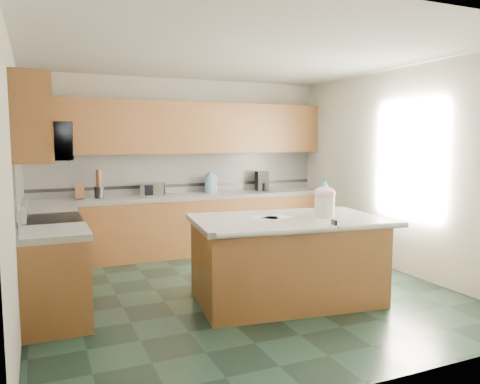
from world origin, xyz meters
TOP-DOWN VIEW (x-y plane):
  - floor at (0.00, 0.00)m, footprint 4.60×4.60m
  - ceiling at (0.00, 0.00)m, footprint 4.60×4.60m
  - wall_back at (0.00, 2.32)m, footprint 4.60×0.04m
  - wall_front at (0.00, -2.32)m, footprint 4.60×0.04m
  - wall_left at (-2.32, 0.00)m, footprint 0.04×4.60m
  - wall_right at (2.32, 0.00)m, footprint 0.04×4.60m
  - back_base_cab at (0.00, 2.00)m, footprint 4.60×0.60m
  - back_countertop at (0.00, 2.00)m, footprint 4.60×0.64m
  - back_upper_cab at (0.00, 2.13)m, footprint 4.60×0.33m
  - back_backsplash at (0.00, 2.29)m, footprint 4.60×0.02m
  - back_accent_band at (0.00, 2.28)m, footprint 4.60×0.01m
  - left_base_cab_rear at (-2.00, 1.29)m, footprint 0.60×0.82m
  - left_counter_rear at (-2.00, 1.29)m, footprint 0.64×0.82m
  - left_base_cab_front at (-2.00, -0.24)m, footprint 0.60×0.72m
  - left_counter_front at (-2.00, -0.24)m, footprint 0.64×0.72m
  - left_backsplash at (-2.29, 0.55)m, footprint 0.02×2.30m
  - left_accent_band at (-2.28, 0.55)m, footprint 0.01×2.30m
  - left_upper_cab_rear at (-2.13, 1.42)m, footprint 0.33×1.09m
  - left_upper_cab_front at (-2.13, -0.24)m, footprint 0.33×0.72m
  - range_body at (-2.00, 0.50)m, footprint 0.60×0.76m
  - range_oven_door at (-1.71, 0.50)m, footprint 0.02×0.68m
  - range_cooktop at (-2.00, 0.50)m, footprint 0.62×0.78m
  - range_handle at (-1.68, 0.50)m, footprint 0.02×0.66m
  - range_backguard at (-2.26, 0.50)m, footprint 0.06×0.76m
  - microwave at (-2.00, 0.50)m, footprint 0.50×0.73m
  - island_base at (0.34, -0.49)m, footprint 2.02×1.32m
  - island_top at (0.34, -0.49)m, footprint 2.14×1.43m
  - island_bullnose at (0.34, -1.09)m, footprint 1.99×0.31m
  - treat_jar at (0.72, -0.62)m, footprint 0.24×0.24m
  - treat_jar_lid at (0.72, -0.62)m, footprint 0.23×0.23m
  - treat_jar_knob at (0.72, -0.62)m, footprint 0.08×0.03m
  - treat_jar_knob_end_l at (0.68, -0.62)m, footprint 0.04×0.04m
  - treat_jar_knob_end_r at (0.76, -0.62)m, footprint 0.04×0.04m
  - soap_bottle_island at (0.89, -0.37)m, footprint 0.19×0.19m
  - paper_sheet_a at (0.24, -0.44)m, footprint 0.37×0.33m
  - paper_sheet_b at (0.11, -0.42)m, footprint 0.33×0.30m
  - clamp_body at (0.54, -1.07)m, footprint 0.04×0.09m
  - clamp_handle at (0.54, -1.12)m, footprint 0.01×0.06m
  - knife_block at (-1.57, 2.05)m, footprint 0.13×0.17m
  - utensil_crock at (-1.30, 2.08)m, footprint 0.13×0.13m
  - utensil_bundle at (-1.30, 2.08)m, footprint 0.08×0.08m
  - toaster_oven at (-0.53, 2.05)m, footprint 0.40×0.34m
  - toaster_oven_door at (-0.53, 1.94)m, footprint 0.30×0.01m
  - paper_towel at (0.46, 2.10)m, footprint 0.11×0.11m
  - paper_towel_base at (0.46, 2.10)m, footprint 0.17×0.17m
  - water_jug at (0.39, 2.06)m, footprint 0.18×0.18m
  - water_jug_neck at (0.39, 2.06)m, footprint 0.08×0.08m
  - coffee_maker at (1.30, 2.08)m, footprint 0.22×0.24m
  - coffee_carafe at (1.30, 2.03)m, footprint 0.13×0.13m
  - soap_bottle_back at (1.31, 2.05)m, footprint 0.15×0.15m
  - soap_back_cap at (1.31, 2.05)m, footprint 0.02×0.02m
  - window_light_proxy at (2.29, -0.20)m, footprint 0.02×1.40m

SIDE VIEW (x-z plane):
  - floor at x=0.00m, z-range 0.00..0.00m
  - range_oven_door at x=-1.71m, z-range 0.12..0.68m
  - back_base_cab at x=0.00m, z-range 0.00..0.86m
  - left_base_cab_rear at x=-2.00m, z-range 0.00..0.86m
  - left_base_cab_front at x=-2.00m, z-range 0.00..0.86m
  - island_base at x=0.34m, z-range 0.00..0.86m
  - range_body at x=-2.00m, z-range 0.00..0.88m
  - range_handle at x=-1.68m, z-range 0.77..0.79m
  - back_countertop at x=0.00m, z-range 0.86..0.92m
  - left_counter_rear at x=-2.00m, z-range 0.86..0.92m
  - left_counter_front at x=-2.00m, z-range 0.86..0.92m
  - island_top at x=0.34m, z-range 0.86..0.92m
  - island_bullnose at x=0.34m, z-range 0.86..0.92m
  - range_cooktop at x=-2.00m, z-range 0.88..0.92m
  - clamp_handle at x=0.54m, z-range 0.90..0.92m
  - paper_sheet_a at x=0.24m, z-range 0.92..0.92m
  - paper_sheet_b at x=0.11m, z-range 0.92..0.92m
  - paper_towel_base at x=0.46m, z-range 0.92..0.93m
  - clamp_body at x=0.54m, z-range 0.89..0.97m
  - coffee_carafe at x=1.30m, z-range 0.92..1.05m
  - utensil_crock at x=-1.30m, z-range 0.92..1.09m
  - toaster_oven at x=-0.53m, z-range 0.92..1.12m
  - toaster_oven_door at x=-0.53m, z-range 0.94..1.10m
  - range_backguard at x=-2.26m, z-range 0.93..1.11m
  - knife_block at x=-1.57m, z-range 0.91..1.15m
  - treat_jar at x=0.72m, z-range 0.92..1.14m
  - soap_bottle_back at x=1.31m, z-range 0.92..1.15m
  - back_accent_band at x=0.00m, z-range 1.02..1.06m
  - left_accent_band at x=-2.28m, z-range 1.02..1.06m
  - paper_towel at x=0.46m, z-range 0.92..1.17m
  - water_jug at x=0.39m, z-range 0.92..1.21m
  - coffee_maker at x=1.30m, z-range 0.92..1.24m
  - soap_bottle_island at x=0.89m, z-range 0.92..1.33m
  - soap_back_cap at x=1.31m, z-range 1.15..1.18m
  - treat_jar_lid at x=0.72m, z-range 1.11..1.25m
  - utensil_bundle at x=-1.30m, z-range 1.09..1.33m
  - treat_jar_knob at x=0.72m, z-range 1.21..1.24m
  - treat_jar_knob_end_l at x=0.68m, z-range 1.21..1.25m
  - treat_jar_knob_end_r at x=0.76m, z-range 1.21..1.25m
  - water_jug_neck at x=0.39m, z-range 1.21..1.26m
  - back_backsplash at x=0.00m, z-range 0.92..1.55m
  - left_backsplash at x=-2.29m, z-range 0.92..1.55m
  - wall_back at x=0.00m, z-range 0.00..2.70m
  - wall_front at x=0.00m, z-range 0.00..2.70m
  - wall_left at x=-2.32m, z-range 0.00..2.70m
  - wall_right at x=2.32m, z-range 0.00..2.70m
  - window_light_proxy at x=2.29m, z-range 0.95..2.05m
  - microwave at x=-2.00m, z-range 1.53..1.94m
  - back_upper_cab at x=0.00m, z-range 1.55..2.33m
  - left_upper_cab_rear at x=-2.13m, z-range 1.55..2.33m
  - left_upper_cab_front at x=-2.13m, z-range 1.55..2.33m
  - ceiling at x=0.00m, z-range 2.70..2.70m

